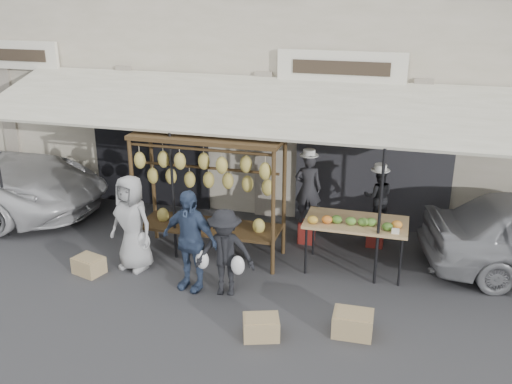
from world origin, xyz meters
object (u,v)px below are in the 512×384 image
banana_rack (207,174)px  crate_near_b (353,324)px  vendor_right (378,197)px  customer_left (132,223)px  crate_near_a (261,327)px  customer_right (225,253)px  customer_mid (189,240)px  produce_table (356,224)px  vendor_left (308,188)px  crate_far (89,265)px

banana_rack → crate_near_b: 3.55m
vendor_right → customer_left: size_ratio=0.65×
crate_near_a → vendor_right: bearing=69.0°
customer_right → crate_near_a: (0.85, -0.99, -0.57)m
vendor_right → customer_mid: bearing=31.0°
crate_near_b → crate_near_a: bearing=-161.5°
produce_table → vendor_left: (-0.98, 0.91, 0.20)m
banana_rack → crate_near_b: size_ratio=4.71×
produce_table → crate_near_a: bearing=-114.1°
crate_near_a → customer_right: bearing=130.6°
crate_far → crate_near_a: bearing=-16.9°
customer_mid → customer_left: bearing=173.8°
customer_right → crate_near_a: customer_right is taller
produce_table → crate_near_a: size_ratio=3.43×
banana_rack → customer_mid: banana_rack is taller
crate_far → customer_left: bearing=30.9°
vendor_left → crate_near_b: vendor_left is taller
customer_right → crate_near_b: 2.21m
banana_rack → vendor_left: 1.94m
vendor_left → customer_right: 2.40m
crate_near_b → produce_table: bearing=96.1°
produce_table → crate_near_b: size_ratio=3.08×
customer_left → crate_far: size_ratio=3.48×
customer_left → banana_rack: bearing=48.7°
crate_near_a → crate_far: size_ratio=1.03×
produce_table → customer_right: bearing=-145.3°
customer_left → crate_far: 1.03m
customer_mid → customer_right: customer_mid is taller
customer_left → crate_near_a: customer_left is taller
produce_table → crate_near_a: produce_table is taller
crate_far → customer_right: bearing=-0.2°
customer_left → crate_far: (-0.66, -0.39, -0.69)m
customer_mid → crate_far: customer_mid is taller
banana_rack → customer_left: (-1.10, -0.76, -0.73)m
customer_right → crate_far: 2.51m
banana_rack → crate_near_a: (1.53, -2.15, -1.41)m
customer_mid → vendor_left: bearing=66.9°
crate_near_a → customer_left: bearing=152.1°
vendor_right → crate_far: 5.24m
produce_table → customer_mid: 2.76m
customer_left → customer_right: (1.78, -0.40, -0.12)m
banana_rack → customer_left: 1.52m
customer_left → crate_near_a: 3.05m
vendor_left → customer_right: bearing=59.9°
vendor_right → crate_near_a: bearing=59.3°
customer_right → produce_table: bearing=25.1°
customer_left → crate_near_b: 4.03m
crate_near_a → crate_far: 3.43m
produce_table → customer_mid: bearing=-152.9°
crate_near_b → crate_far: 4.54m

